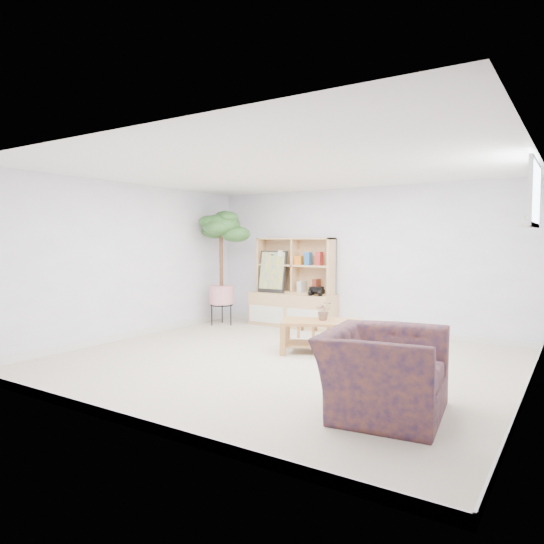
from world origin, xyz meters
The scene contains 14 objects.
floor centered at (0.00, 0.00, 0.00)m, with size 5.50×5.00×0.01m, color #C0AD89.
ceiling centered at (0.00, 0.00, 2.40)m, with size 5.50×5.00×0.01m, color white.
walls centered at (0.00, 0.00, 1.20)m, with size 5.51×5.01×2.40m.
baseboard centered at (0.00, 0.00, 0.05)m, with size 5.50×5.00×0.10m, color silver, non-canonical shape.
window centered at (2.73, 0.60, 2.00)m, with size 0.10×0.98×0.68m, color silver, non-canonical shape.
window_sill centered at (2.67, 0.60, 1.68)m, with size 0.14×1.00×0.04m, color silver.
storage_unit centered at (-1.14, 2.24, 0.78)m, with size 1.57×0.53×1.57m, color tan, non-canonical shape.
poster centered at (-1.53, 2.20, 0.96)m, with size 0.54×0.12×0.75m, color yellow, non-canonical shape.
toy_truck centered at (-0.62, 2.16, 0.67)m, with size 0.32×0.22×0.17m, color black, non-canonical shape.
coffee_table centered at (0.23, 0.71, 0.22)m, with size 1.07×0.58×0.44m, color olive, non-canonical shape.
table_plant centered at (0.22, 0.77, 0.56)m, with size 0.23×0.20×0.25m, color #1B661C.
floor_tree centered at (-2.30, 1.70, 1.04)m, with size 0.76×0.76×2.07m, color #1F481C, non-canonical shape.
armchair centered at (1.73, -1.07, 0.42)m, with size 1.13×0.98×0.84m, color #131338.
sill_plant centered at (2.67, 0.84, 1.81)m, with size 0.12×0.10×0.22m, color #1F481C.
Camera 1 is at (3.17, -5.10, 1.52)m, focal length 32.00 mm.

